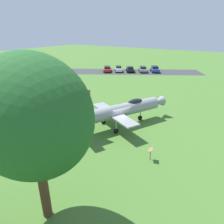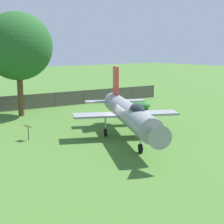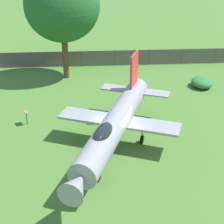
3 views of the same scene
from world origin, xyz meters
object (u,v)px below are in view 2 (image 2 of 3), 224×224
Objects in this scene: display_jet at (129,113)px; shrub_near_fence at (141,105)px; info_plaque at (28,129)px; shade_tree at (18,46)px.

display_jet is 13.53m from shrub_near_fence.
display_jet is at bearing -37.66° from info_plaque.
shrub_near_fence is 1.93× the size of info_plaque.
shade_tree reaches higher than info_plaque.
shade_tree is at bearing 161.02° from shrub_near_fence.
shrub_near_fence is (9.61, 9.39, -1.57)m from display_jet.
shade_tree is 4.62× the size of shrub_near_fence.
shrub_near_fence is at bearing 17.41° from info_plaque.
shrub_near_fence is 16.24m from info_plaque.
shade_tree is 8.92× the size of info_plaque.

